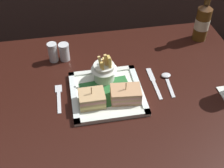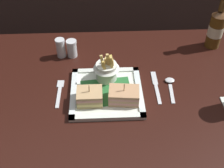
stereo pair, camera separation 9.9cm
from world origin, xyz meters
name	(u,v)px [view 1 (the left image)]	position (x,y,z in m)	size (l,w,h in m)	color
dining_table	(117,112)	(0.00, 0.00, 0.64)	(1.02, 0.76, 0.75)	black
square_plate	(107,93)	(-0.04, -0.01, 0.76)	(0.25, 0.25, 0.02)	white
sandwich_half_left	(92,99)	(-0.09, -0.06, 0.78)	(0.08, 0.07, 0.07)	tan
sandwich_half_right	(126,94)	(0.02, -0.06, 0.78)	(0.10, 0.08, 0.07)	tan
fries_cup	(104,69)	(-0.04, 0.06, 0.81)	(0.09, 0.09, 0.12)	silver
beer_bottle	(203,21)	(0.41, 0.26, 0.83)	(0.06, 0.06, 0.23)	#5A3A13
fork	(59,97)	(-0.20, 0.00, 0.75)	(0.02, 0.14, 0.00)	silver
knife	(154,82)	(0.14, 0.02, 0.75)	(0.02, 0.17, 0.00)	silver
spoon	(167,78)	(0.19, 0.02, 0.75)	(0.04, 0.13, 0.01)	silver
salt_shaker	(53,53)	(-0.21, 0.21, 0.78)	(0.04, 0.04, 0.08)	silver
pepper_shaker	(64,53)	(-0.17, 0.21, 0.78)	(0.04, 0.04, 0.07)	silver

